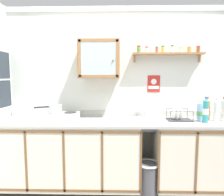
# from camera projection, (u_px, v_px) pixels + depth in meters

# --- Properties ---
(back_wall) EXTENTS (3.94, 0.07, 2.44)m
(back_wall) POSITION_uv_depth(u_px,v_px,m) (126.00, 94.00, 2.95)
(back_wall) COLOR silver
(back_wall) RESTS_ON ground
(lower_cabinet_run) EXTENTS (1.82, 0.62, 0.88)m
(lower_cabinet_run) POSITION_uv_depth(u_px,v_px,m) (70.00, 155.00, 2.72)
(lower_cabinet_run) COLOR black
(lower_cabinet_run) RESTS_ON ground
(lower_cabinet_run_right) EXTENTS (1.32, 0.62, 0.88)m
(lower_cabinet_run_right) POSITION_uv_depth(u_px,v_px,m) (204.00, 156.00, 2.68)
(lower_cabinet_run_right) COLOR black
(lower_cabinet_run_right) RESTS_ON ground
(countertop) EXTENTS (3.30, 0.64, 0.03)m
(countertop) POSITION_uv_depth(u_px,v_px,m) (127.00, 122.00, 2.65)
(countertop) COLOR #B2B2AD
(countertop) RESTS_ON lower_cabinet_run
(backsplash) EXTENTS (3.30, 0.02, 0.08)m
(backsplash) POSITION_uv_depth(u_px,v_px,m) (126.00, 113.00, 2.94)
(backsplash) COLOR #B2B2AD
(backsplash) RESTS_ON countertop
(sink) EXTENTS (0.52, 0.43, 0.39)m
(sink) POSITION_uv_depth(u_px,v_px,m) (144.00, 121.00, 2.69)
(sink) COLOR silver
(sink) RESTS_ON countertop
(hot_plate_stove) EXTENTS (0.41, 0.32, 0.10)m
(hot_plate_stove) POSITION_uv_depth(u_px,v_px,m) (62.00, 116.00, 2.69)
(hot_plate_stove) COLOR silver
(hot_plate_stove) RESTS_ON countertop
(saucepan) EXTENTS (0.32, 0.22, 0.10)m
(saucepan) POSITION_uv_depth(u_px,v_px,m) (55.00, 108.00, 2.71)
(saucepan) COLOR silver
(saucepan) RESTS_ON hot_plate_stove
(bottle_water_clear_0) EXTENTS (0.07, 0.07, 0.30)m
(bottle_water_clear_0) POSITION_uv_depth(u_px,v_px,m) (224.00, 109.00, 2.71)
(bottle_water_clear_0) COLOR silver
(bottle_water_clear_0) RESTS_ON countertop
(bottle_juice_amber_1) EXTENTS (0.08, 0.08, 0.30)m
(bottle_juice_amber_1) POSITION_uv_depth(u_px,v_px,m) (207.00, 109.00, 2.71)
(bottle_juice_amber_1) COLOR gold
(bottle_juice_amber_1) RESTS_ON countertop
(bottle_water_blue_2) EXTENTS (0.07, 0.07, 0.27)m
(bottle_water_blue_2) POSITION_uv_depth(u_px,v_px,m) (200.00, 111.00, 2.63)
(bottle_water_blue_2) COLOR #8CB7E0
(bottle_water_blue_2) RESTS_ON countertop
(bottle_detergent_teal_4) EXTENTS (0.07, 0.07, 0.32)m
(bottle_detergent_teal_4) POSITION_uv_depth(u_px,v_px,m) (206.00, 111.00, 2.52)
(bottle_detergent_teal_4) COLOR teal
(bottle_detergent_teal_4) RESTS_ON countertop
(bottle_opaque_white_5) EXTENTS (0.07, 0.07, 0.29)m
(bottle_opaque_white_5) POSITION_uv_depth(u_px,v_px,m) (216.00, 110.00, 2.61)
(bottle_opaque_white_5) COLOR white
(bottle_opaque_white_5) RESTS_ON countertop
(dish_rack) EXTENTS (0.30, 0.23, 0.17)m
(dish_rack) POSITION_uv_depth(u_px,v_px,m) (178.00, 117.00, 2.67)
(dish_rack) COLOR #333338
(dish_rack) RESTS_ON countertop
(wall_cabinet) EXTENTS (0.53, 0.33, 0.50)m
(wall_cabinet) POSITION_uv_depth(u_px,v_px,m) (99.00, 59.00, 2.73)
(wall_cabinet) COLOR #996B42
(spice_shelf) EXTENTS (0.95, 0.14, 0.22)m
(spice_shelf) POSITION_uv_depth(u_px,v_px,m) (168.00, 53.00, 2.78)
(spice_shelf) COLOR #996B42
(warning_sign) EXTENTS (0.17, 0.01, 0.23)m
(warning_sign) POSITION_uv_depth(u_px,v_px,m) (154.00, 84.00, 2.89)
(warning_sign) COLOR #B2261E
(trash_bin) EXTENTS (0.28, 0.28, 0.43)m
(trash_bin) POSITION_uv_depth(u_px,v_px,m) (148.00, 179.00, 2.53)
(trash_bin) COLOR #4C4C51
(trash_bin) RESTS_ON ground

